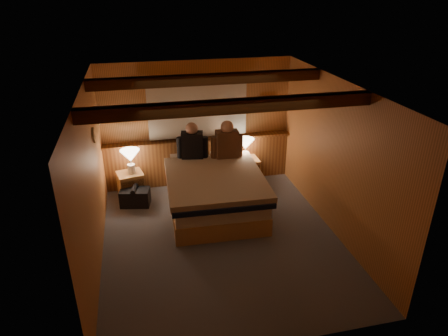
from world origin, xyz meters
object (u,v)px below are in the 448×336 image
object	(u,v)px
nightstand_left	(131,185)
person_left	(192,143)
person_right	(227,142)
duffel_bag	(135,197)
nightstand_right	(246,171)
bed	(214,191)
lamp_right	(246,145)
lamp_left	(130,157)

from	to	relation	value
nightstand_left	person_left	bearing A→B (deg)	-12.89
person_right	duffel_bag	world-z (taller)	person_right
duffel_bag	nightstand_left	bearing A→B (deg)	111.60
nightstand_right	bed	bearing A→B (deg)	-135.94
nightstand_left	person_left	xyz separation A→B (m)	(1.17, -0.02, 0.74)
nightstand_right	person_left	xyz separation A→B (m)	(-1.06, -0.09, 0.72)
nightstand_left	person_left	world-z (taller)	person_left
bed	nightstand_left	size ratio (longest dim) A/B	4.08
nightstand_right	nightstand_left	bearing A→B (deg)	179.23
bed	person_left	world-z (taller)	person_left
person_right	person_left	bearing A→B (deg)	171.52
duffel_bag	person_left	bearing A→B (deg)	26.45
nightstand_right	person_left	bearing A→B (deg)	-177.72
lamp_right	person_right	world-z (taller)	person_right
bed	lamp_left	world-z (taller)	lamp_left
nightstand_left	nightstand_right	bearing A→B (deg)	-10.10
nightstand_left	lamp_right	world-z (taller)	lamp_right
bed	nightstand_right	world-z (taller)	bed
bed	lamp_left	size ratio (longest dim) A/B	4.68
bed	lamp_right	world-z (taller)	lamp_right
lamp_left	duffel_bag	bearing A→B (deg)	-86.83
lamp_left	bed	bearing A→B (deg)	-29.47
bed	lamp_left	distance (m)	1.64
nightstand_right	lamp_left	xyz separation A→B (m)	(-2.18, -0.08, 0.55)
lamp_left	duffel_bag	size ratio (longest dim) A/B	0.81
bed	duffel_bag	xyz separation A→B (m)	(-1.36, 0.47, -0.21)
nightstand_right	duffel_bag	size ratio (longest dim) A/B	0.93
nightstand_left	person_right	bearing A→B (deg)	-16.07
lamp_right	person_left	world-z (taller)	person_left
bed	person_left	distance (m)	1.01
bed	lamp_right	bearing A→B (deg)	49.33
bed	duffel_bag	world-z (taller)	bed
lamp_left	nightstand_left	bearing A→B (deg)	167.92
bed	person_left	xyz separation A→B (m)	(-0.25, 0.77, 0.61)
nightstand_left	person_right	world-z (taller)	person_right
lamp_right	person_right	bearing A→B (deg)	-155.08
person_left	person_right	xyz separation A→B (m)	(0.63, -0.11, 0.01)
nightstand_left	person_left	size ratio (longest dim) A/B	0.74
person_left	bed	bearing A→B (deg)	-61.99
nightstand_left	lamp_left	size ratio (longest dim) A/B	1.15
person_left	duffel_bag	bearing A→B (deg)	-154.81
nightstand_left	person_right	xyz separation A→B (m)	(1.79, -0.13, 0.75)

